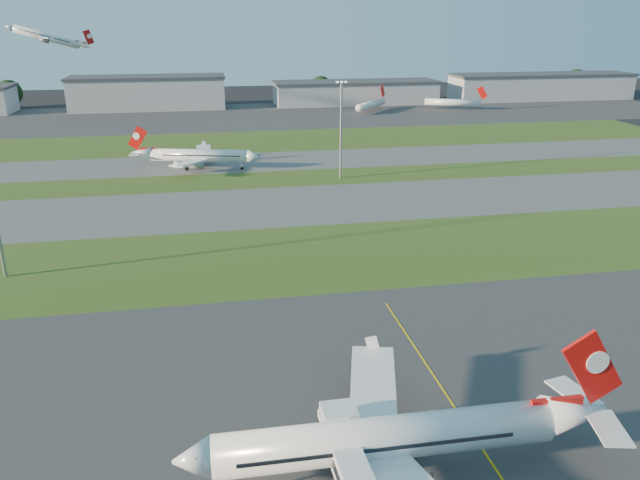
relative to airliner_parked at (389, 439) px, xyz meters
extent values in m
plane|color=black|center=(5.58, 6.51, -4.34)|extent=(700.00, 700.00, 0.00)
cube|color=#333335|center=(5.58, 6.51, -4.34)|extent=(300.00, 70.00, 0.01)
cube|color=#39501A|center=(5.58, 58.51, -4.34)|extent=(300.00, 34.00, 0.01)
cube|color=#515154|center=(5.58, 91.51, -4.34)|extent=(300.00, 32.00, 0.01)
cube|color=#39501A|center=(5.58, 116.51, -4.34)|extent=(300.00, 18.00, 0.01)
cube|color=#515154|center=(5.58, 138.51, -4.34)|extent=(300.00, 26.00, 0.01)
cube|color=#39501A|center=(5.58, 171.51, -4.34)|extent=(300.00, 40.00, 0.01)
cube|color=#333335|center=(5.58, 231.51, -4.34)|extent=(400.00, 80.00, 0.01)
cube|color=gold|center=(10.58, 6.51, -4.34)|extent=(0.25, 60.00, 0.02)
cube|color=white|center=(-3.92, 3.91, -0.34)|extent=(3.40, 3.00, 3.00)
cylinder|color=gray|center=(-3.92, 2.01, -2.74)|extent=(0.70, 0.70, 3.20)
cube|color=black|center=(-3.92, 2.01, -3.99)|extent=(2.20, 1.20, 0.70)
cylinder|color=white|center=(-0.38, 0.00, 0.12)|extent=(31.93, 4.44, 4.04)
cube|color=#B40E0B|center=(19.81, -0.25, 5.54)|extent=(6.90, 0.46, 8.04)
cube|color=white|center=(0.79, 8.49, -0.41)|extent=(8.68, 16.63, 1.64)
cylinder|color=gray|center=(-0.84, 6.18, -1.58)|extent=(4.49, 2.50, 2.44)
cylinder|color=white|center=(-16.64, 132.40, -0.43)|extent=(27.89, 10.83, 3.54)
cube|color=#B40E0B|center=(-33.71, 137.10, 4.32)|extent=(5.91, 1.92, 7.05)
cube|color=white|center=(-15.56, 139.83, -0.89)|extent=(4.53, 14.07, 1.44)
cube|color=white|center=(-19.52, 125.46, -0.89)|extent=(10.51, 14.23, 1.44)
cylinder|color=gray|center=(-14.76, 137.49, -1.92)|extent=(4.34, 3.10, 2.14)
cylinder|color=gray|center=(-17.62, 127.07, -1.92)|extent=(4.34, 3.10, 2.14)
cylinder|color=white|center=(-74.42, 230.43, 29.20)|extent=(24.38, 8.16, 3.08)
cube|color=#B40E0B|center=(-59.38, 233.69, 33.32)|extent=(5.19, 1.39, 6.13)
cube|color=white|center=(-72.25, 224.27, 28.79)|extent=(8.64, 12.50, 1.25)
cube|color=white|center=(-75.00, 236.93, 28.79)|extent=(4.01, 12.25, 1.25)
cylinder|color=gray|center=(-73.82, 225.76, 27.90)|extent=(3.72, 2.54, 1.86)
cylinder|color=gray|center=(-75.81, 234.93, 27.90)|extent=(3.72, 2.54, 1.86)
cylinder|color=white|center=(60.89, 233.24, -1.14)|extent=(19.03, 22.08, 3.20)
cube|color=#B40E0B|center=(69.17, 243.26, 3.66)|extent=(3.53, 4.18, 6.16)
cylinder|color=white|center=(100.70, 233.73, -1.14)|extent=(25.22, 13.00, 3.20)
cube|color=#B40E0B|center=(112.69, 228.70, 3.66)|extent=(4.89, 2.28, 6.16)
cylinder|color=gray|center=(20.58, 114.51, 8.16)|extent=(0.60, 0.60, 25.00)
cube|color=gray|center=(20.58, 114.51, 21.06)|extent=(3.20, 0.50, 0.80)
cube|color=#FFF2CC|center=(20.58, 114.51, 21.06)|extent=(2.80, 0.70, 0.35)
cube|color=#9FA2A7|center=(-39.42, 261.51, 2.66)|extent=(70.00, 22.00, 14.00)
cube|color=#383A3F|center=(-39.42, 261.51, 10.26)|extent=(71.40, 23.00, 1.20)
cube|color=#9FA2A7|center=(60.58, 261.51, 0.66)|extent=(80.00, 22.00, 10.00)
cube|color=#383A3F|center=(60.58, 261.51, 6.26)|extent=(81.60, 23.00, 1.20)
cube|color=#9FA2A7|center=(160.58, 261.51, 1.66)|extent=(95.00, 22.00, 12.00)
cube|color=#383A3F|center=(160.58, 261.51, 8.26)|extent=(96.90, 23.00, 1.20)
cylinder|color=black|center=(-104.42, 276.51, -2.14)|extent=(1.00, 1.00, 4.40)
sphere|color=black|center=(-104.42, 276.51, 2.81)|extent=(12.10, 12.10, 12.10)
cylinder|color=black|center=(-14.42, 272.51, -2.54)|extent=(1.00, 1.00, 3.60)
sphere|color=black|center=(-14.42, 272.51, 1.51)|extent=(9.90, 9.90, 9.90)
cylinder|color=black|center=(45.58, 275.51, -2.24)|extent=(1.00, 1.00, 4.20)
sphere|color=black|center=(45.58, 275.51, 2.48)|extent=(11.55, 11.55, 11.55)
cylinder|color=black|center=(120.58, 273.51, -2.44)|extent=(1.00, 1.00, 3.80)
sphere|color=black|center=(120.58, 273.51, 1.83)|extent=(10.45, 10.45, 10.45)
cylinder|color=black|center=(190.58, 277.51, -2.04)|extent=(1.00, 1.00, 4.60)
sphere|color=black|center=(190.58, 277.51, 3.13)|extent=(12.65, 12.65, 12.65)
camera|label=1|loc=(-15.21, -46.21, 37.02)|focal=35.00mm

